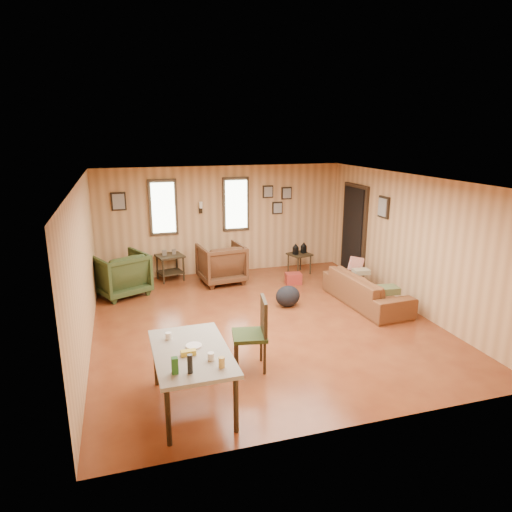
{
  "coord_description": "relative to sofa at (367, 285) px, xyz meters",
  "views": [
    {
      "loc": [
        -2.16,
        -6.84,
        3.12
      ],
      "look_at": [
        0.0,
        0.4,
        1.05
      ],
      "focal_mm": 32.0,
      "sensor_mm": 36.0,
      "label": 1
    }
  ],
  "objects": [
    {
      "name": "room",
      "position": [
        -1.91,
        0.05,
        0.82
      ],
      "size": [
        5.54,
        6.04,
        2.44
      ],
      "color": "brown",
      "rests_on": "ground"
    },
    {
      "name": "sofa",
      "position": [
        0.0,
        0.0,
        0.0
      ],
      "size": [
        0.69,
        2.0,
        0.77
      ],
      "primitive_type": "imported",
      "rotation": [
        0.0,
        0.0,
        1.63
      ],
      "color": "brown",
      "rests_on": "ground"
    },
    {
      "name": "recliner_brown",
      "position": [
        -2.29,
        2.03,
        0.07
      ],
      "size": [
        0.98,
        0.93,
        0.92
      ],
      "primitive_type": "imported",
      "rotation": [
        0.0,
        0.0,
        3.26
      ],
      "color": "#4A2A16",
      "rests_on": "ground"
    },
    {
      "name": "recliner_green",
      "position": [
        -4.35,
        1.84,
        0.08
      ],
      "size": [
        1.18,
        1.15,
        0.93
      ],
      "primitive_type": "imported",
      "rotation": [
        0.0,
        0.0,
        -2.7
      ],
      "color": "#2E3B1B",
      "rests_on": "ground"
    },
    {
      "name": "end_table",
      "position": [
        -3.32,
        2.49,
        -0.0
      ],
      "size": [
        0.64,
        0.6,
        0.69
      ],
      "rotation": [
        0.0,
        0.0,
        0.24
      ],
      "color": "#2F2415",
      "rests_on": "ground"
    },
    {
      "name": "side_table",
      "position": [
        -0.47,
        2.14,
        0.1
      ],
      "size": [
        0.55,
        0.55,
        0.71
      ],
      "rotation": [
        0.0,
        0.0,
        0.29
      ],
      "color": "#2F2415",
      "rests_on": "ground"
    },
    {
      "name": "cooler",
      "position": [
        -0.87,
        1.49,
        -0.27
      ],
      "size": [
        0.35,
        0.27,
        0.23
      ],
      "rotation": [
        0.0,
        0.0,
        -0.12
      ],
      "color": "maroon",
      "rests_on": "ground"
    },
    {
      "name": "backpack",
      "position": [
        -1.43,
        0.31,
        -0.19
      ],
      "size": [
        0.5,
        0.4,
        0.39
      ],
      "rotation": [
        0.0,
        0.0,
        0.13
      ],
      "color": "black",
      "rests_on": "ground"
    },
    {
      "name": "sofa_pillows",
      "position": [
        0.12,
        0.03,
        0.11
      ],
      "size": [
        0.48,
        1.56,
        0.32
      ],
      "rotation": [
        0.0,
        0.0,
        -0.1
      ],
      "color": "#49512D",
      "rests_on": "sofa"
    },
    {
      "name": "dining_table",
      "position": [
        -3.61,
        -2.36,
        0.27
      ],
      "size": [
        0.87,
        1.42,
        0.92
      ],
      "rotation": [
        0.0,
        0.0,
        0.02
      ],
      "color": "gray",
      "rests_on": "ground"
    },
    {
      "name": "dining_chair",
      "position": [
        -2.65,
        -1.69,
        0.17
      ],
      "size": [
        0.52,
        0.52,
        1.0
      ],
      "rotation": [
        0.0,
        0.0,
        -0.18
      ],
      "color": "#2E3B1B",
      "rests_on": "ground"
    }
  ]
}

